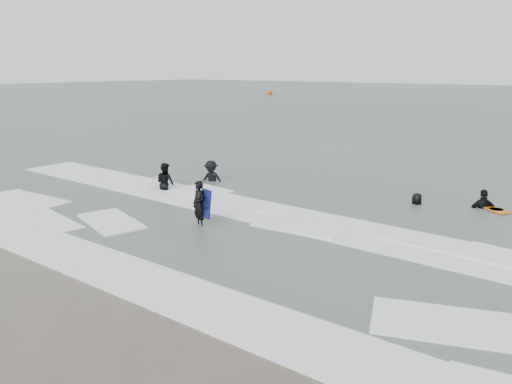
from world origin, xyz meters
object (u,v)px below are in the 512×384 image
Objects in this scene: surfer_centre at (199,227)px; surfer_wading at (166,191)px; surfer_breaker at (211,182)px; buoy at (270,93)px; surfer_right_far at (417,205)px; surfer_right_near at (483,209)px.

surfer_wading is (-4.77, 2.80, 0.00)m from surfer_centre.
surfer_wading is at bearing 167.08° from surfer_centre.
surfer_breaker is (0.49, 2.39, 0.00)m from surfer_wading.
surfer_centre is at bearing -55.20° from buoy.
surfer_wading reaches higher than surfer_right_far.
surfer_right_near is at bearing 67.12° from surfer_centre.
surfer_right_far is at bearing -49.56° from buoy.
surfer_wading is at bearing -116.39° from surfer_breaker.
surfer_wading is 0.94× the size of surfer_breaker.
surfer_breaker is 9.25m from surfer_right_far.
surfer_breaker is 77.20m from buoy.
surfer_wading is 2.44m from surfer_breaker.
surfer_centre is 8.59m from surfer_right_far.
buoy is at bearing 109.48° from surfer_breaker.
surfer_wading reaches higher than surfer_centre.
surfer_right_near is 2.41m from surfer_right_far.
surfer_right_near is at bearing -0.05° from surfer_breaker.
surfer_centre is 10.71m from surfer_right_near.
surfer_wading is at bearing -7.35° from surfer_right_near.
surfer_right_near is 1.17× the size of surfer_right_far.
surfer_wading is 12.87m from surfer_right_near.
surfer_wading is 78.92m from buoy.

